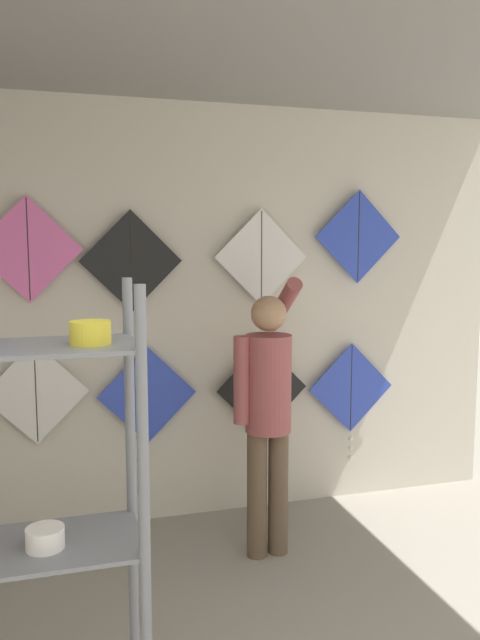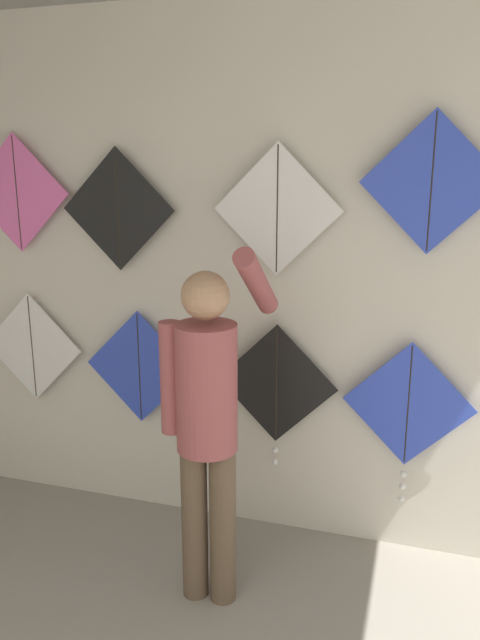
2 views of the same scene
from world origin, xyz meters
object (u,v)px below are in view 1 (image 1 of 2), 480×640
at_px(kite_6, 261,257).
at_px(kite_7, 358,237).
at_px(kite_1, 147,395).
at_px(kite_4, 28,249).
at_px(shopkeeper, 267,401).
at_px(kite_5, 131,261).
at_px(kite_3, 351,392).
at_px(kite_2, 262,392).
at_px(kite_0, 36,393).

distance_m(kite_6, kite_7, 0.73).
relative_size(kite_1, kite_4, 1.00).
bearing_deg(kite_7, kite_4, 180.00).
bearing_deg(shopkeeper, kite_4, 152.74).
relative_size(kite_1, kite_6, 1.00).
bearing_deg(kite_5, kite_3, -0.03).
bearing_deg(kite_1, kite_2, -0.04).
xyz_separation_m(kite_2, kite_4, (-1.51, 0.00, 0.99)).
relative_size(kite_5, kite_6, 1.00).
distance_m(kite_5, kite_6, 0.88).
bearing_deg(kite_3, kite_4, 179.98).
bearing_deg(kite_1, shopkeeper, -43.93).
height_order(shopkeeper, kite_6, kite_6).
bearing_deg(kite_1, kite_6, 0.00).
bearing_deg(kite_7, kite_1, 180.00).
bearing_deg(kite_6, kite_0, 180.00).
bearing_deg(kite_2, kite_6, 176.79).
xyz_separation_m(shopkeeper, kite_3, (0.85, 0.61, -0.14)).
relative_size(kite_3, kite_7, 1.32).
bearing_deg(kite_6, shopkeeper, -104.42).
bearing_deg(kite_7, shopkeeper, -145.22).
distance_m(kite_0, kite_7, 2.42).
bearing_deg(kite_4, kite_0, 0.00).
distance_m(kite_3, kite_4, 2.42).
relative_size(kite_0, kite_7, 1.00).
distance_m(kite_0, kite_5, 1.03).
height_order(kite_2, kite_3, kite_2).
distance_m(kite_1, kite_3, 1.48).
bearing_deg(kite_5, kite_2, -0.03).
bearing_deg(kite_3, kite_7, 1.35).
relative_size(kite_0, kite_1, 1.00).
distance_m(kite_0, kite_3, 2.18).
height_order(shopkeeper, kite_2, shopkeeper).
bearing_deg(shopkeeper, kite_0, 152.56).
distance_m(kite_0, kite_6, 1.71).
height_order(shopkeeper, kite_4, kite_4).
bearing_deg(shopkeeper, kite_1, 133.23).
bearing_deg(kite_0, kite_5, 0.00).
xyz_separation_m(kite_2, kite_3, (0.68, -0.00, -0.05)).
height_order(shopkeeper, kite_0, shopkeeper).
relative_size(kite_4, kite_7, 1.00).
distance_m(kite_1, kite_5, 0.89).
distance_m(shopkeeper, kite_0, 1.46).
distance_m(shopkeeper, kite_2, 0.64).
relative_size(shopkeeper, kite_0, 2.57).
bearing_deg(kite_6, kite_4, 180.00).
bearing_deg(kite_4, kite_3, -0.02).
distance_m(kite_0, kite_1, 0.70).
xyz_separation_m(kite_3, kite_5, (-1.57, 0.00, 0.96)).
bearing_deg(kite_4, kite_7, 0.00).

